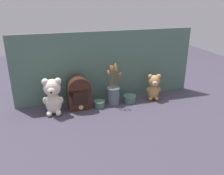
{
  "coord_description": "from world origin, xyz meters",
  "views": [
    {
      "loc": [
        -0.49,
        -1.64,
        0.84
      ],
      "look_at": [
        0.0,
        0.02,
        0.15
      ],
      "focal_mm": 38.0,
      "sensor_mm": 36.0,
      "label": 1
    }
  ],
  "objects_px": {
    "vintage_radio": "(79,92)",
    "decorative_tin_tall": "(130,99)",
    "flower_vase": "(113,92)",
    "teddy_bear_medium": "(154,86)",
    "teddy_bear_large": "(53,96)",
    "decorative_tin_short": "(99,104)"
  },
  "relations": [
    {
      "from": "teddy_bear_medium",
      "to": "vintage_radio",
      "type": "bearing_deg",
      "value": 178.25
    },
    {
      "from": "teddy_bear_medium",
      "to": "vintage_radio",
      "type": "distance_m",
      "value": 0.63
    },
    {
      "from": "teddy_bear_medium",
      "to": "decorative_tin_tall",
      "type": "distance_m",
      "value": 0.23
    },
    {
      "from": "teddy_bear_large",
      "to": "decorative_tin_tall",
      "type": "distance_m",
      "value": 0.63
    },
    {
      "from": "teddy_bear_large",
      "to": "decorative_tin_short",
      "type": "xyz_separation_m",
      "value": [
        0.35,
        0.01,
        -0.12
      ]
    },
    {
      "from": "flower_vase",
      "to": "vintage_radio",
      "type": "height_order",
      "value": "flower_vase"
    },
    {
      "from": "teddy_bear_medium",
      "to": "decorative_tin_short",
      "type": "height_order",
      "value": "teddy_bear_medium"
    },
    {
      "from": "teddy_bear_large",
      "to": "teddy_bear_medium",
      "type": "bearing_deg",
      "value": 2.22
    },
    {
      "from": "flower_vase",
      "to": "decorative_tin_short",
      "type": "height_order",
      "value": "flower_vase"
    },
    {
      "from": "decorative_tin_tall",
      "to": "flower_vase",
      "type": "bearing_deg",
      "value": 177.51
    },
    {
      "from": "flower_vase",
      "to": "decorative_tin_tall",
      "type": "height_order",
      "value": "flower_vase"
    },
    {
      "from": "teddy_bear_large",
      "to": "teddy_bear_medium",
      "type": "xyz_separation_m",
      "value": [
        0.82,
        0.03,
        -0.03
      ]
    },
    {
      "from": "teddy_bear_large",
      "to": "flower_vase",
      "type": "bearing_deg",
      "value": 5.17
    },
    {
      "from": "decorative_tin_short",
      "to": "teddy_bear_large",
      "type": "bearing_deg",
      "value": -178.04
    },
    {
      "from": "flower_vase",
      "to": "decorative_tin_tall",
      "type": "distance_m",
      "value": 0.15
    },
    {
      "from": "teddy_bear_medium",
      "to": "teddy_bear_large",
      "type": "bearing_deg",
      "value": -177.78
    },
    {
      "from": "vintage_radio",
      "to": "decorative_tin_tall",
      "type": "xyz_separation_m",
      "value": [
        0.42,
        -0.01,
        -0.1
      ]
    },
    {
      "from": "flower_vase",
      "to": "vintage_radio",
      "type": "distance_m",
      "value": 0.28
    },
    {
      "from": "flower_vase",
      "to": "decorative_tin_tall",
      "type": "relative_size",
      "value": 3.23
    },
    {
      "from": "decorative_tin_short",
      "to": "teddy_bear_medium",
      "type": "bearing_deg",
      "value": 2.41
    },
    {
      "from": "teddy_bear_large",
      "to": "vintage_radio",
      "type": "bearing_deg",
      "value": 14.49
    },
    {
      "from": "teddy_bear_large",
      "to": "flower_vase",
      "type": "xyz_separation_m",
      "value": [
        0.48,
        0.04,
        -0.05
      ]
    }
  ]
}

